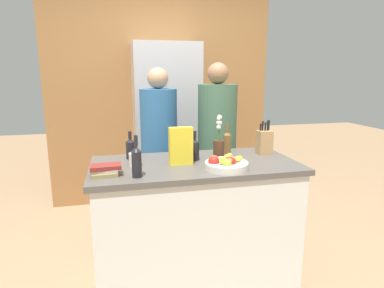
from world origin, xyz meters
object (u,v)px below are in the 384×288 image
Objects in this scene: refrigerator at (166,130)px; bottle_vinegar at (227,142)px; fruit_bowl at (225,164)px; person_at_sink at (159,146)px; bottle_wine at (137,161)px; flower_vase at (219,145)px; bottle_oil at (130,148)px; coffee_mug at (135,160)px; knife_block at (264,142)px; book_stack at (105,170)px; cereal_box at (181,146)px; bottle_water at (195,149)px; person_in_blue at (217,142)px.

refrigerator is 7.76× the size of bottle_vinegar.
fruit_bowl is 1.00m from person_at_sink.
bottle_vinegar is at bearing 69.59° from fruit_bowl.
refrigerator reaches higher than bottle_wine.
flower_vase is at bearing -81.25° from refrigerator.
flower_vase reaches higher than bottle_oil.
fruit_bowl is 2.46× the size of coffee_mug.
person_at_sink is (-0.37, 0.67, -0.13)m from flower_vase.
fruit_bowl is 0.56m from knife_block.
cereal_box is at bearing 15.33° from book_stack.
bottle_oil is 0.95× the size of bottle_water.
knife_block is 0.59m from person_in_blue.
flower_vase is at bearing 81.75° from fruit_bowl.
knife_block reaches higher than fruit_bowl.
bottle_water reaches higher than bottle_oil.
flower_vase is at bearing -171.61° from knife_block.
bottle_oil is 0.47m from bottle_wine.
coffee_mug is 0.26m from book_stack.
refrigerator is 1.47m from coffee_mug.
bottle_vinegar is (-0.29, 0.09, -0.00)m from knife_block.
fruit_bowl is 0.63m from coffee_mug.
book_stack is at bearing -166.65° from knife_block.
refrigerator reaches higher than book_stack.
flower_vase is 0.64m from coffee_mug.
person_at_sink reaches higher than bottle_vinegar.
bottle_vinegar reaches higher than book_stack.
person_in_blue is (0.81, 0.66, -0.05)m from coffee_mug.
person_at_sink reaches higher than cereal_box.
flower_vase is 2.78× the size of coffee_mug.
person_at_sink is (-0.33, 0.95, -0.06)m from fruit_bowl.
bottle_oil is 0.60m from person_at_sink.
cereal_box is 0.50m from bottle_vinegar.
person_in_blue reaches higher than coffee_mug.
person_at_sink is at bearing 74.80° from bottle_wine.
flower_vase reaches higher than fruit_bowl.
bottle_wine reaches higher than bottle_vinegar.
person_at_sink is at bearing 105.50° from bottle_water.
bottle_oil is 0.79× the size of bottle_wine.
knife_block is 1.12× the size of bottle_vinegar.
person_at_sink is at bearing 62.81° from book_stack.
person_in_blue is at bearing 83.08° from bottle_vinegar.
bottle_oil is at bearing 65.55° from book_stack.
bottle_wine is at bearing -144.69° from bottle_water.
bottle_oil is at bearing -162.09° from person_in_blue.
flower_vase is at bearing -41.80° from person_at_sink.
knife_block is 1.28m from book_stack.
fruit_bowl is at bearing -51.62° from person_at_sink.
bottle_vinegar is at bearing 162.21° from knife_block.
bottle_oil is at bearing 92.34° from bottle_wine.
person_at_sink reaches higher than coffee_mug.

